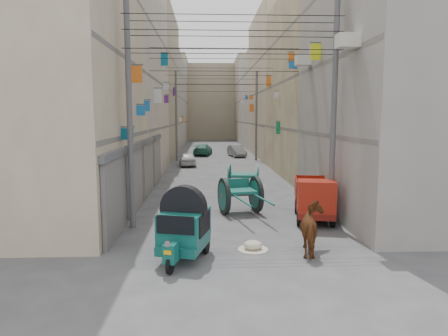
{
  "coord_description": "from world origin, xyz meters",
  "views": [
    {
      "loc": [
        -0.94,
        -8.11,
        3.97
      ],
      "look_at": [
        -0.29,
        6.5,
        2.08
      ],
      "focal_mm": 32.0,
      "sensor_mm": 36.0,
      "label": 1
    }
  ],
  "objects": [
    {
      "name": "distant_car_white",
      "position": [
        -2.45,
        24.22,
        0.55
      ],
      "size": [
        1.61,
        3.32,
        1.09
      ],
      "primitive_type": "imported",
      "rotation": [
        0.0,
        0.0,
        3.24
      ],
      "color": "silver",
      "rests_on": "ground"
    },
    {
      "name": "auto_rickshaw",
      "position": [
        -1.58,
        2.75,
        0.94
      ],
      "size": [
        1.66,
        2.34,
        1.59
      ],
      "rotation": [
        0.0,
        0.0,
        -0.25
      ],
      "color": "black",
      "rests_on": "ground"
    },
    {
      "name": "utility_poles",
      "position": [
        0.0,
        17.0,
        4.0
      ],
      "size": [
        7.4,
        22.2,
        8.0
      ],
      "color": "#525254",
      "rests_on": "ground"
    },
    {
      "name": "signboards",
      "position": [
        -0.01,
        21.66,
        3.43
      ],
      "size": [
        8.22,
        40.52,
        5.67
      ],
      "color": "orange",
      "rests_on": "ground"
    },
    {
      "name": "second_cart",
      "position": [
        1.07,
        13.13,
        0.77
      ],
      "size": [
        1.83,
        1.68,
        1.44
      ],
      "rotation": [
        0.0,
        0.0,
        -0.16
      ],
      "color": "#145A50",
      "rests_on": "ground"
    },
    {
      "name": "building_row_left",
      "position": [
        -8.0,
        34.13,
        6.46
      ],
      "size": [
        8.0,
        62.0,
        14.0
      ],
      "color": "#C7B697",
      "rests_on": "ground"
    },
    {
      "name": "horse",
      "position": [
        2.17,
        3.0,
        0.73
      ],
      "size": [
        1.02,
        1.81,
        1.45
      ],
      "primitive_type": "imported",
      "rotation": [
        0.0,
        0.0,
        3.0
      ],
      "color": "brown",
      "rests_on": "ground"
    },
    {
      "name": "mini_truck",
      "position": [
        3.14,
        6.47,
        0.82
      ],
      "size": [
        1.88,
        3.22,
        1.7
      ],
      "rotation": [
        0.0,
        0.0,
        -0.18
      ],
      "color": "black",
      "rests_on": "ground"
    },
    {
      "name": "distant_car_green",
      "position": [
        -1.29,
        33.21,
        0.58
      ],
      "size": [
        2.15,
        4.2,
        1.17
      ],
      "primitive_type": "imported",
      "rotation": [
        0.0,
        0.0,
        3.01
      ],
      "color": "#216250",
      "rests_on": "ground"
    },
    {
      "name": "end_cap_building",
      "position": [
        0.0,
        66.0,
        6.5
      ],
      "size": [
        22.0,
        10.0,
        13.0
      ],
      "primitive_type": "cube",
      "color": "gray",
      "rests_on": "ground"
    },
    {
      "name": "shutters_left",
      "position": [
        -3.92,
        10.38,
        1.49
      ],
      "size": [
        0.18,
        14.4,
        2.88
      ],
      "color": "#535459",
      "rests_on": "ground"
    },
    {
      "name": "overhead_cables",
      "position": [
        0.0,
        14.4,
        6.77
      ],
      "size": [
        7.4,
        22.52,
        1.12
      ],
      "color": "black",
      "rests_on": "ground"
    },
    {
      "name": "distant_car_grey",
      "position": [
        2.11,
        31.56,
        0.56
      ],
      "size": [
        1.84,
        3.6,
        1.13
      ],
      "primitive_type": "imported",
      "rotation": [
        0.0,
        0.0,
        0.2
      ],
      "color": "slate",
      "rests_on": "ground"
    },
    {
      "name": "ground",
      "position": [
        0.0,
        0.0,
        0.0
      ],
      "size": [
        140.0,
        140.0,
        0.0
      ],
      "primitive_type": "plane",
      "color": "#414144",
      "rests_on": "ground"
    },
    {
      "name": "ac_units",
      "position": [
        3.65,
        7.67,
        7.43
      ],
      "size": [
        0.7,
        6.55,
        3.35
      ],
      "color": "beige",
      "rests_on": "ground"
    },
    {
      "name": "building_row_right",
      "position": [
        8.0,
        34.13,
        6.46
      ],
      "size": [
        8.0,
        62.0,
        14.0
      ],
      "color": "gray",
      "rests_on": "ground"
    },
    {
      "name": "tonga_cart",
      "position": [
        0.45,
        8.03,
        0.78
      ],
      "size": [
        1.96,
        3.51,
        1.5
      ],
      "rotation": [
        0.0,
        0.0,
        0.23
      ],
      "color": "black",
      "rests_on": "ground"
    },
    {
      "name": "feed_sack",
      "position": [
        0.45,
        3.4,
        0.14
      ],
      "size": [
        0.56,
        0.45,
        0.28
      ],
      "primitive_type": "ellipsoid",
      "color": "beige",
      "rests_on": "ground"
    }
  ]
}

